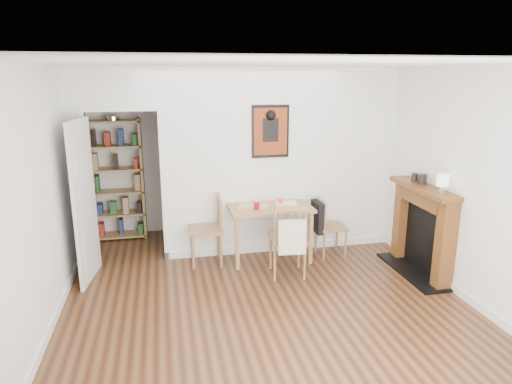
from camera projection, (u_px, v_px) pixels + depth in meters
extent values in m
plane|color=brown|center=(263.00, 296.00, 5.31)|extent=(5.20, 5.20, 0.00)
plane|color=silver|center=(228.00, 150.00, 7.45)|extent=(4.50, 0.00, 4.50)
plane|color=silver|center=(365.00, 299.00, 2.52)|extent=(4.50, 0.00, 4.50)
plane|color=silver|center=(43.00, 199.00, 4.54)|extent=(0.00, 5.20, 5.20)
plane|color=silver|center=(447.00, 179.00, 5.43)|extent=(0.00, 5.20, 5.20)
plane|color=white|center=(264.00, 65.00, 4.66)|extent=(5.20, 5.20, 0.00)
cube|color=silver|center=(281.00, 163.00, 6.43)|extent=(3.35, 0.10, 2.60)
cube|color=silver|center=(79.00, 171.00, 5.90)|extent=(0.25, 0.10, 2.60)
cube|color=silver|center=(119.00, 89.00, 5.75)|extent=(0.90, 0.10, 0.55)
cube|color=silver|center=(89.00, 191.00, 5.98)|extent=(0.06, 0.14, 2.05)
cube|color=silver|center=(163.00, 187.00, 6.17)|extent=(0.06, 0.14, 2.05)
cube|color=silver|center=(281.00, 247.00, 6.69)|extent=(3.35, 0.02, 0.10)
cube|color=silver|center=(45.00, 343.00, 4.29)|extent=(0.02, 4.00, 0.10)
cube|color=silver|center=(466.00, 298.00, 5.17)|extent=(0.02, 4.00, 0.10)
cube|color=silver|center=(85.00, 202.00, 5.55)|extent=(0.15, 0.80, 2.00)
cube|color=black|center=(270.00, 131.00, 6.22)|extent=(0.52, 0.02, 0.72)
cube|color=maroon|center=(271.00, 132.00, 6.21)|extent=(0.46, 0.00, 0.64)
cube|color=#AA8B4F|center=(270.00, 207.00, 6.24)|extent=(1.12, 0.72, 0.04)
cube|color=#AA8B4F|center=(237.00, 244.00, 5.95)|extent=(0.05, 0.05, 0.73)
cube|color=#AA8B4F|center=(311.00, 238.00, 6.15)|extent=(0.05, 0.05, 0.73)
cube|color=#AA8B4F|center=(231.00, 229.00, 6.52)|extent=(0.05, 0.05, 0.73)
cube|color=#AA8B4F|center=(298.00, 224.00, 6.71)|extent=(0.05, 0.05, 0.73)
cube|color=black|center=(317.00, 217.00, 6.34)|extent=(0.10, 0.34, 0.43)
cube|color=beige|center=(291.00, 236.00, 5.51)|extent=(0.34, 0.14, 0.42)
cube|color=#AA8B4F|center=(92.00, 181.00, 6.93)|extent=(0.04, 0.31, 1.87)
cube|color=#AA8B4F|center=(143.00, 179.00, 7.08)|extent=(0.04, 0.31, 1.87)
cube|color=#AA8B4F|center=(122.00, 235.00, 7.23)|extent=(0.79, 0.31, 0.03)
cube|color=#AA8B4F|center=(119.00, 192.00, 7.06)|extent=(0.79, 0.31, 0.03)
cube|color=#AA8B4F|center=(113.00, 121.00, 6.78)|extent=(0.79, 0.31, 0.03)
cube|color=maroon|center=(118.00, 180.00, 7.01)|extent=(0.69, 0.26, 0.26)
cube|color=brown|center=(445.00, 246.00, 5.37)|extent=(0.20, 0.16, 1.10)
cube|color=brown|center=(403.00, 220.00, 6.31)|extent=(0.20, 0.16, 1.10)
cube|color=brown|center=(424.00, 188.00, 5.69)|extent=(0.30, 1.21, 0.06)
cube|color=brown|center=(425.00, 198.00, 5.72)|extent=(0.20, 0.85, 0.20)
cube|color=black|center=(426.00, 239.00, 5.87)|extent=(0.08, 0.81, 0.88)
cube|color=black|center=(414.00, 271.00, 5.96)|extent=(0.45, 1.25, 0.03)
cylinder|color=maroon|center=(257.00, 206.00, 6.05)|extent=(0.07, 0.07, 0.09)
sphere|color=#FF560D|center=(280.00, 201.00, 6.31)|extent=(0.09, 0.09, 0.09)
cube|color=beige|center=(253.00, 206.00, 6.20)|extent=(0.45, 0.39, 0.00)
cube|color=white|center=(286.00, 203.00, 6.33)|extent=(0.33, 0.27, 0.01)
cylinder|color=silver|center=(442.00, 189.00, 5.33)|extent=(0.07, 0.07, 0.08)
cylinder|color=beige|center=(443.00, 180.00, 5.30)|extent=(0.15, 0.15, 0.15)
cylinder|color=black|center=(422.00, 179.00, 5.76)|extent=(0.11, 0.11, 0.13)
cylinder|color=black|center=(415.00, 177.00, 5.90)|extent=(0.09, 0.09, 0.11)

